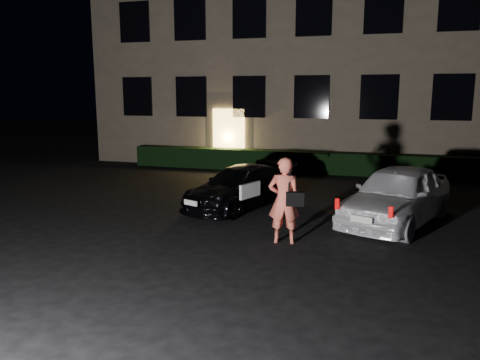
% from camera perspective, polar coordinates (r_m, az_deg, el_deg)
% --- Properties ---
extents(ground, '(80.00, 80.00, 0.00)m').
position_cam_1_polar(ground, '(9.13, -1.84, -9.68)').
color(ground, black).
rests_on(ground, ground).
extents(building, '(20.00, 8.11, 12.00)m').
position_cam_1_polar(building, '(23.44, 10.39, 17.35)').
color(building, brown).
rests_on(building, ground).
extents(hedge, '(15.00, 0.70, 0.85)m').
position_cam_1_polar(hedge, '(19.01, 8.29, 2.18)').
color(hedge, black).
rests_on(hedge, ground).
extents(sedan, '(2.87, 4.22, 1.13)m').
position_cam_1_polar(sedan, '(13.07, 0.07, -0.87)').
color(sedan, black).
rests_on(sedan, ground).
extents(hatch, '(3.10, 4.52, 1.43)m').
position_cam_1_polar(hatch, '(12.01, 18.59, -1.74)').
color(hatch, white).
rests_on(hatch, ground).
extents(man, '(0.82, 0.55, 1.85)m').
position_cam_1_polar(man, '(9.91, 5.44, -2.48)').
color(man, '#F26853').
rests_on(man, ground).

